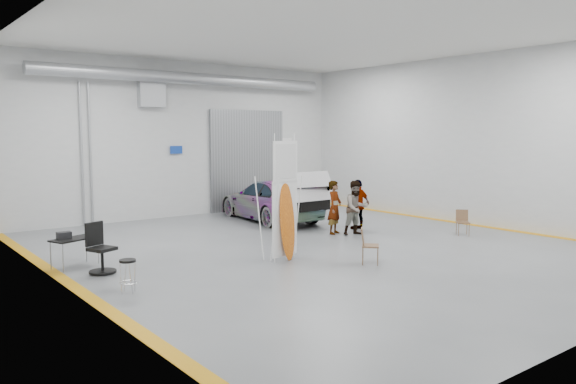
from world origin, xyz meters
TOP-DOWN VIEW (x-y plane):
  - ground at (0.00, 0.00)m, footprint 16.00×16.00m
  - room_shell at (0.24, 2.22)m, footprint 14.02×16.18m
  - sedan_car at (1.83, 4.95)m, footprint 2.71×5.39m
  - person_a at (1.79, 1.37)m, footprint 0.74×0.64m
  - person_b at (2.19, 0.80)m, footprint 0.96×0.80m
  - person_c at (3.00, 1.52)m, footprint 0.99×0.42m
  - surfboard_display at (-1.81, -0.68)m, footprint 0.91×0.36m
  - folding_chair_near at (-0.36, -2.27)m, footprint 0.59×0.67m
  - folding_chair_far at (4.83, -1.32)m, footprint 0.53×0.60m
  - shop_stool at (-6.11, -1.05)m, footprint 0.35×0.35m
  - work_table at (-6.30, 1.96)m, footprint 1.24×0.91m
  - office_chair at (-5.96, 0.94)m, footprint 0.66×0.70m
  - trunk_lid at (1.83, 2.61)m, footprint 1.75×1.06m

SIDE VIEW (x-z plane):
  - ground at x=0.00m, z-range 0.00..0.00m
  - folding_chair_far at x=4.83m, z-range -0.15..0.65m
  - folding_chair_near at x=-0.36m, z-range -0.17..0.73m
  - shop_stool at x=-6.11m, z-range 0.00..0.69m
  - office_chair at x=-5.96m, z-range -0.07..1.09m
  - work_table at x=-6.30m, z-range 0.25..1.16m
  - sedan_car at x=1.83m, z-range 0.00..1.50m
  - person_c at x=3.00m, z-range 0.00..1.70m
  - person_a at x=1.79m, z-range 0.00..1.73m
  - person_b at x=2.19m, z-range 0.00..1.74m
  - surfboard_display at x=-1.81m, z-range -0.31..2.93m
  - trunk_lid at x=1.83m, z-range 1.50..1.54m
  - room_shell at x=0.24m, z-range 1.07..7.08m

